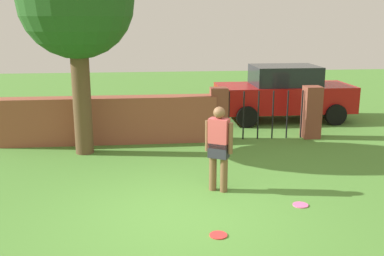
% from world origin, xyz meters
% --- Properties ---
extents(ground_plane, '(40.00, 40.00, 0.00)m').
position_xyz_m(ground_plane, '(0.00, 0.00, 0.00)').
color(ground_plane, '#4C8433').
extents(brick_wall, '(5.56, 0.50, 1.21)m').
position_xyz_m(brick_wall, '(-1.50, 4.63, 0.60)').
color(brick_wall, brown).
rests_on(brick_wall, ground).
extents(tree, '(2.59, 2.59, 4.84)m').
position_xyz_m(tree, '(-2.02, 3.79, 3.48)').
color(tree, brown).
rests_on(tree, ground).
extents(person, '(0.48, 0.37, 1.62)m').
position_xyz_m(person, '(0.80, 1.04, 0.90)').
color(person, brown).
rests_on(person, ground).
extents(fence_gate, '(2.97, 0.44, 1.40)m').
position_xyz_m(fence_gate, '(2.64, 4.63, 0.70)').
color(fence_gate, brown).
rests_on(fence_gate, ground).
extents(car, '(4.21, 1.94, 1.72)m').
position_xyz_m(car, '(3.80, 6.80, 0.86)').
color(car, '#A51111').
rests_on(car, ground).
extents(frisbee_red, '(0.27, 0.27, 0.02)m').
position_xyz_m(frisbee_red, '(0.52, -0.76, 0.01)').
color(frisbee_red, red).
rests_on(frisbee_red, ground).
extents(frisbee_pink, '(0.27, 0.27, 0.02)m').
position_xyz_m(frisbee_pink, '(2.12, 0.21, 0.01)').
color(frisbee_pink, pink).
rests_on(frisbee_pink, ground).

